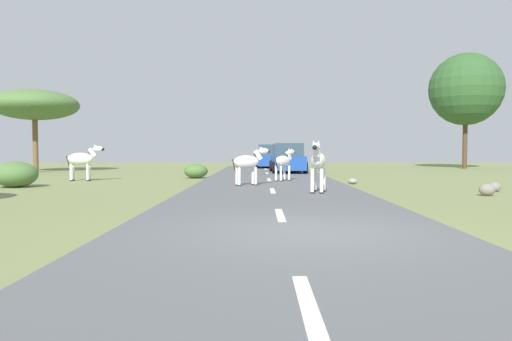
# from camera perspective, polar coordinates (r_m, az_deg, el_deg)

# --- Properties ---
(ground_plane) EXTENTS (90.00, 90.00, 0.00)m
(ground_plane) POSITION_cam_1_polar(r_m,az_deg,el_deg) (8.43, 6.22, -7.35)
(ground_plane) COLOR olive
(road) EXTENTS (6.00, 64.00, 0.05)m
(road) POSITION_cam_1_polar(r_m,az_deg,el_deg) (8.40, 3.41, -7.21)
(road) COLOR #56595B
(road) RESTS_ON ground_plane
(lane_markings) EXTENTS (0.16, 56.00, 0.01)m
(lane_markings) POSITION_cam_1_polar(r_m,az_deg,el_deg) (7.41, 3.82, -8.30)
(lane_markings) COLOR silver
(lane_markings) RESTS_ON road
(zebra_0) EXTENTS (0.70, 1.74, 1.66)m
(zebra_0) POSITION_cam_1_polar(r_m,az_deg,el_deg) (15.60, 7.25, 1.02)
(zebra_0) COLOR silver
(zebra_0) RESTS_ON road
(zebra_1) EXTENTS (1.08, 1.33, 1.44)m
(zebra_1) POSITION_cam_1_polar(r_m,az_deg,el_deg) (21.28, 3.26, 1.06)
(zebra_1) COLOR silver
(zebra_1) RESTS_ON road
(zebra_2) EXTENTS (1.76, 0.46, 1.65)m
(zebra_2) POSITION_cam_1_polar(r_m,az_deg,el_deg) (23.46, -19.63, 1.25)
(zebra_2) COLOR silver
(zebra_2) RESTS_ON ground_plane
(zebra_3) EXTENTS (1.49, 0.91, 1.50)m
(zebra_3) POSITION_cam_1_polar(r_m,az_deg,el_deg) (18.61, -0.91, 0.98)
(zebra_3) COLOR silver
(zebra_3) RESTS_ON road
(car_0) EXTENTS (2.14, 4.40, 1.74)m
(car_0) POSITION_cam_1_polar(r_m,az_deg,el_deg) (29.31, 3.73, 1.34)
(car_0) COLOR #1E479E
(car_0) RESTS_ON road
(car_1) EXTENTS (2.05, 4.36, 1.74)m
(car_1) POSITION_cam_1_polar(r_m,az_deg,el_deg) (36.88, 1.60, 1.59)
(car_1) COLOR #1E479E
(car_1) RESTS_ON road
(tree_2) EXTENTS (5.31, 5.31, 8.52)m
(tree_2) POSITION_cam_1_polar(r_m,az_deg,el_deg) (39.65, 23.33, 8.70)
(tree_2) COLOR #4C3823
(tree_2) RESTS_ON ground_plane
(tree_3) EXTENTS (5.40, 5.40, 5.17)m
(tree_3) POSITION_cam_1_polar(r_m,az_deg,el_deg) (33.81, -24.45, 6.97)
(tree_3) COLOR brown
(tree_3) RESTS_ON ground_plane
(bush_0) EXTENTS (1.18, 1.06, 0.71)m
(bush_0) POSITION_cam_1_polar(r_m,az_deg,el_deg) (24.37, -7.04, -0.07)
(bush_0) COLOR #4C7038
(bush_0) RESTS_ON ground_plane
(bush_2) EXTENTS (1.64, 1.48, 0.98)m
(bush_2) POSITION_cam_1_polar(r_m,az_deg,el_deg) (20.56, -26.29, -0.40)
(bush_2) COLOR #4C7038
(bush_2) RESTS_ON ground_plane
(rock_0) EXTENTS (0.42, 0.30, 0.33)m
(rock_0) POSITION_cam_1_polar(r_m,az_deg,el_deg) (18.31, 26.11, -1.75)
(rock_0) COLOR gray
(rock_0) RESTS_ON ground_plane
(rock_1) EXTENTS (0.39, 0.41, 0.24)m
(rock_1) POSITION_cam_1_polar(r_m,az_deg,el_deg) (20.57, 11.23, -1.23)
(rock_1) COLOR gray
(rock_1) RESTS_ON ground_plane
(rock_2) EXTENTS (0.49, 0.40, 0.38)m
(rock_2) POSITION_cam_1_polar(r_m,az_deg,el_deg) (16.66, 25.39, -2.04)
(rock_2) COLOR gray
(rock_2) RESTS_ON ground_plane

